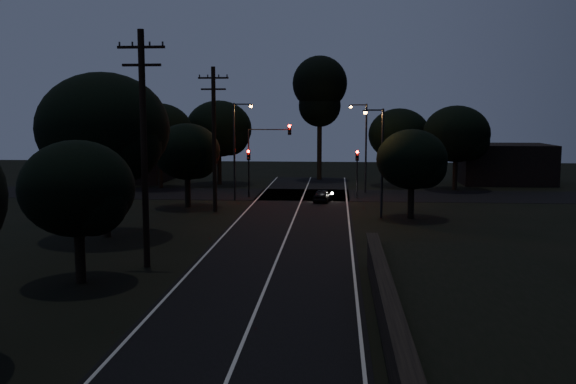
{
  "coord_description": "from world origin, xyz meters",
  "views": [
    {
      "loc": [
        2.94,
        -14.07,
        7.28
      ],
      "look_at": [
        0.0,
        24.0,
        2.5
      ],
      "focal_mm": 40.0,
      "sensor_mm": 36.0,
      "label": 1
    }
  ],
  "objects": [
    {
      "name": "tree_left_d",
      "position": [
        -8.32,
        33.9,
        4.17
      ],
      "size": [
        5.07,
        5.07,
        6.43
      ],
      "color": "black",
      "rests_on": "ground"
    },
    {
      "name": "tree_right_a",
      "position": [
        8.17,
        29.9,
        3.97
      ],
      "size": [
        4.82,
        4.82,
        6.13
      ],
      "color": "black",
      "rests_on": "ground"
    },
    {
      "name": "streetlight_c",
      "position": [
        5.83,
        30.0,
        4.35
      ],
      "size": [
        1.46,
        0.26,
        7.5
      ],
      "color": "black",
      "rests_on": "ground"
    },
    {
      "name": "streetlight_b",
      "position": [
        5.31,
        44.0,
        4.64
      ],
      "size": [
        1.66,
        0.26,
        8.0
      ],
      "color": "black",
      "rests_on": "ground"
    },
    {
      "name": "building_right",
      "position": [
        20.0,
        53.0,
        2.0
      ],
      "size": [
        9.0,
        7.0,
        4.0
      ],
      "primitive_type": "cube",
      "color": "black",
      "rests_on": "ground"
    },
    {
      "name": "tree_far_w",
      "position": [
        -13.78,
        45.87,
        5.27
      ],
      "size": [
        6.36,
        6.36,
        8.1
      ],
      "color": "black",
      "rests_on": "ground"
    },
    {
      "name": "tree_far_e",
      "position": [
        14.22,
        46.87,
        5.11
      ],
      "size": [
        6.21,
        6.21,
        7.88
      ],
      "color": "black",
      "rests_on": "ground"
    },
    {
      "name": "tree_far_ne",
      "position": [
        9.21,
        49.88,
        4.94
      ],
      "size": [
        6.03,
        6.03,
        7.63
      ],
      "color": "black",
      "rests_on": "ground"
    },
    {
      "name": "tree_far_nw",
      "position": [
        -8.76,
        49.87,
        5.46
      ],
      "size": [
        6.65,
        6.65,
        8.43
      ],
      "color": "black",
      "rests_on": "ground"
    },
    {
      "name": "retaining_wall",
      "position": [
        7.74,
        3.0,
        0.62
      ],
      "size": [
        6.93,
        26.0,
        1.6
      ],
      "color": "black",
      "rests_on": "ground"
    },
    {
      "name": "utility_pole_mid",
      "position": [
        -6.0,
        15.0,
        5.74
      ],
      "size": [
        2.2,
        0.3,
        11.0
      ],
      "color": "black",
      "rests_on": "ground"
    },
    {
      "name": "signal_left",
      "position": [
        -4.6,
        39.99,
        2.84
      ],
      "size": [
        0.28,
        0.35,
        4.1
      ],
      "color": "black",
      "rests_on": "ground"
    },
    {
      "name": "tree_left_b",
      "position": [
        -7.83,
        11.9,
        3.97
      ],
      "size": [
        4.82,
        4.82,
        6.12
      ],
      "color": "black",
      "rests_on": "ground"
    },
    {
      "name": "car",
      "position": [
        1.76,
        37.74,
        0.51
      ],
      "size": [
        1.61,
        3.16,
        1.03
      ],
      "primitive_type": "imported",
      "rotation": [
        0.0,
        0.0,
        3.01
      ],
      "color": "black",
      "rests_on": "ground"
    },
    {
      "name": "signal_right",
      "position": [
        4.6,
        39.99,
        2.84
      ],
      "size": [
        0.28,
        0.35,
        4.1
      ],
      "color": "black",
      "rests_on": "ground"
    },
    {
      "name": "signal_mast",
      "position": [
        -2.91,
        39.99,
        4.34
      ],
      "size": [
        3.7,
        0.35,
        6.25
      ],
      "color": "black",
      "rests_on": "ground"
    },
    {
      "name": "road_surface",
      "position": [
        0.0,
        31.12,
        0.01
      ],
      "size": [
        60.0,
        70.0,
        0.03
      ],
      "color": "black",
      "rests_on": "ground"
    },
    {
      "name": "tree_left_c",
      "position": [
        -10.23,
        21.85,
        6.18
      ],
      "size": [
        7.56,
        7.56,
        9.55
      ],
      "color": "black",
      "rests_on": "ground"
    },
    {
      "name": "building_left",
      "position": [
        -20.0,
        52.0,
        2.2
      ],
      "size": [
        10.0,
        8.0,
        4.4
      ],
      "primitive_type": "cube",
      "color": "black",
      "rests_on": "ground"
    },
    {
      "name": "tall_pine",
      "position": [
        1.0,
        55.0,
        9.52
      ],
      "size": [
        5.81,
        5.81,
        13.21
      ],
      "color": "black",
      "rests_on": "ground"
    },
    {
      "name": "utility_pole_far",
      "position": [
        -6.0,
        32.0,
        5.48
      ],
      "size": [
        2.2,
        0.3,
        10.5
      ],
      "color": "black",
      "rests_on": "ground"
    },
    {
      "name": "streetlight_a",
      "position": [
        -5.31,
        38.0,
        4.64
      ],
      "size": [
        1.66,
        0.26,
        8.0
      ],
      "color": "black",
      "rests_on": "ground"
    }
  ]
}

